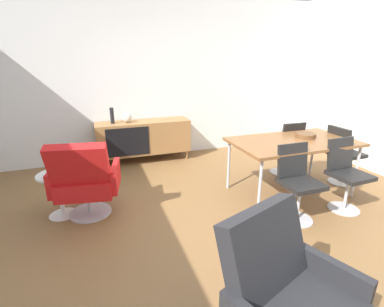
{
  "coord_description": "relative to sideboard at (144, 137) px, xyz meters",
  "views": [
    {
      "loc": [
        -1.04,
        -2.45,
        1.75
      ],
      "look_at": [
        -0.09,
        0.23,
        0.78
      ],
      "focal_mm": 26.15,
      "sensor_mm": 36.0,
      "label": 1
    }
  ],
  "objects": [
    {
      "name": "dining_chair_front_left",
      "position": [
        1.27,
        -2.46,
        0.03
      ],
      "size": [
        0.4,
        0.42,
        0.86
      ],
      "color": "black",
      "rests_on": "ground_plane"
    },
    {
      "name": "wall_back",
      "position": [
        0.26,
        0.3,
        0.96
      ],
      "size": [
        6.8,
        0.12,
        2.8
      ],
      "primitive_type": "cube",
      "color": "silver",
      "rests_on": "ground_plane"
    },
    {
      "name": "ground_plane",
      "position": [
        0.26,
        -2.3,
        -0.44
      ],
      "size": [
        8.32,
        8.32,
        0.0
      ],
      "primitive_type": "plane",
      "color": "brown"
    },
    {
      "name": "side_table_round",
      "position": [
        -1.25,
        -1.51,
        -0.12
      ],
      "size": [
        0.44,
        0.44,
        0.52
      ],
      "color": "white",
      "rests_on": "ground_plane"
    },
    {
      "name": "armchair_black_shell",
      "position": [
        0.14,
        -3.76,
        0.03
      ],
      "size": [
        0.85,
        0.82,
        0.95
      ],
      "color": "#262628",
      "rests_on": "ground_plane"
    },
    {
      "name": "sideboard",
      "position": [
        0.0,
        0.0,
        0.0
      ],
      "size": [
        1.6,
        0.45,
        0.72
      ],
      "color": "olive",
      "rests_on": "ground_plane"
    },
    {
      "name": "vase_sculptural_dark",
      "position": [
        -0.26,
        0.0,
        0.37
      ],
      "size": [
        0.16,
        0.16,
        0.17
      ],
      "color": "beige",
      "rests_on": "sideboard"
    },
    {
      "name": "dining_table",
      "position": [
        1.62,
        -1.9,
        0.26
      ],
      "size": [
        1.6,
        0.9,
        0.74
      ],
      "color": "brown",
      "rests_on": "ground_plane"
    },
    {
      "name": "fruit_bowl",
      "position": [
        -1.25,
        -1.51,
        0.12
      ],
      "size": [
        0.2,
        0.2,
        0.11
      ],
      "color": "#262628",
      "rests_on": "side_table_round"
    },
    {
      "name": "dining_chair_far_end",
      "position": [
        2.51,
        -1.9,
        0.03
      ],
      "size": [
        0.43,
        0.41,
        0.86
      ],
      "color": "black",
      "rests_on": "ground_plane"
    },
    {
      "name": "dining_chair_back_right",
      "position": [
        1.97,
        -1.34,
        0.03
      ],
      "size": [
        0.4,
        0.43,
        0.86
      ],
      "color": "black",
      "rests_on": "ground_plane"
    },
    {
      "name": "wooden_bowl_on_table",
      "position": [
        1.87,
        -1.84,
        0.33
      ],
      "size": [
        0.26,
        0.26,
        0.06
      ],
      "primitive_type": "cylinder",
      "color": "brown",
      "rests_on": "dining_table"
    },
    {
      "name": "lounge_chair_red",
      "position": [
        -0.95,
        -1.65,
        0.03
      ],
      "size": [
        0.8,
        0.75,
        0.95
      ],
      "color": "red",
      "rests_on": "ground_plane"
    },
    {
      "name": "dining_chair_front_right",
      "position": [
        1.97,
        -2.46,
        0.03
      ],
      "size": [
        0.41,
        0.44,
        0.86
      ],
      "color": "black",
      "rests_on": "ground_plane"
    },
    {
      "name": "vase_cobalt",
      "position": [
        -0.5,
        0.0,
        0.41
      ],
      "size": [
        0.06,
        0.06,
        0.26
      ],
      "color": "black",
      "rests_on": "sideboard"
    }
  ]
}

